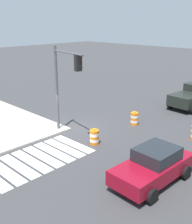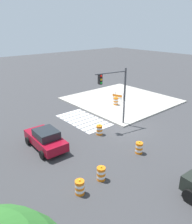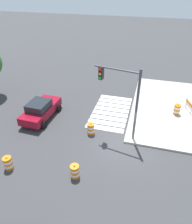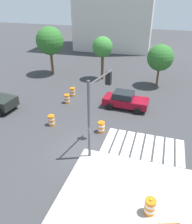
% 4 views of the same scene
% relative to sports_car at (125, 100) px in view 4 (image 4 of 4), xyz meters
% --- Properties ---
extents(ground_plane, '(120.00, 120.00, 0.00)m').
position_rel_sports_car_xyz_m(ground_plane, '(-1.50, -7.50, -0.81)').
color(ground_plane, '#38383A').
extents(crosswalk_stripes, '(5.85, 3.20, 0.02)m').
position_rel_sports_car_xyz_m(crosswalk_stripes, '(2.50, -5.70, -0.80)').
color(crosswalk_stripes, silver).
rests_on(crosswalk_stripes, ground).
extents(sports_car, '(4.37, 2.28, 1.63)m').
position_rel_sports_car_xyz_m(sports_car, '(0.00, 0.00, 0.00)').
color(sports_car, maroon).
rests_on(sports_car, ground).
extents(traffic_barrel_near_corner, '(0.56, 0.56, 1.02)m').
position_rel_sports_car_xyz_m(traffic_barrel_near_corner, '(-5.86, -0.72, -0.36)').
color(traffic_barrel_near_corner, orange).
rests_on(traffic_barrel_near_corner, ground).
extents(traffic_barrel_crosswalk_end, '(0.56, 0.56, 1.02)m').
position_rel_sports_car_xyz_m(traffic_barrel_crosswalk_end, '(-5.38, -5.06, -0.36)').
color(traffic_barrel_crosswalk_end, orange).
rests_on(traffic_barrel_crosswalk_end, ground).
extents(traffic_barrel_median_near, '(0.56, 0.56, 1.02)m').
position_rel_sports_car_xyz_m(traffic_barrel_median_near, '(-6.00, 1.08, -0.36)').
color(traffic_barrel_median_near, orange).
rests_on(traffic_barrel_median_near, ground).
extents(traffic_barrel_median_far, '(0.56, 0.56, 1.02)m').
position_rel_sports_car_xyz_m(traffic_barrel_median_far, '(-1.02, -4.81, -0.36)').
color(traffic_barrel_median_far, orange).
rests_on(traffic_barrel_median_far, ground).
extents(traffic_barrel_on_sidewalk, '(0.56, 0.56, 1.02)m').
position_rel_sports_car_xyz_m(traffic_barrel_on_sidewalk, '(3.46, -11.43, -0.21)').
color(traffic_barrel_on_sidewalk, orange).
rests_on(traffic_barrel_on_sidewalk, sidewalk_corner).
extents(traffic_light_pole, '(0.81, 3.24, 5.50)m').
position_rel_sports_car_xyz_m(traffic_light_pole, '(-0.70, -6.98, 3.10)').
color(traffic_light_pole, '#4C4C51').
rests_on(traffic_light_pole, sidewalk_corner).
extents(street_tree_streetside_near, '(3.57, 3.57, 6.23)m').
position_rel_sports_car_xyz_m(street_tree_streetside_near, '(-11.46, 7.03, 3.61)').
color(street_tree_streetside_near, brown).
rests_on(street_tree_streetside_near, ground).
extents(street_tree_streetside_mid, '(2.99, 2.99, 4.93)m').
position_rel_sports_car_xyz_m(street_tree_streetside_mid, '(2.58, 6.82, 2.61)').
color(street_tree_streetside_mid, brown).
rests_on(street_tree_streetside_mid, ground).
extents(street_tree_streetside_far, '(2.49, 2.49, 5.38)m').
position_rel_sports_car_xyz_m(street_tree_streetside_far, '(-4.37, 7.09, 3.25)').
color(street_tree_streetside_far, brown).
rests_on(street_tree_streetside_far, ground).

